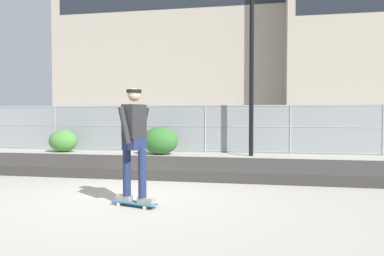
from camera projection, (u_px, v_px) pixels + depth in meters
name	position (u px, v px, depth m)	size (l,w,h in m)	color
ground_plane	(126.00, 200.00, 6.61)	(120.00, 120.00, 0.00)	#9E998E
gravel_berm	(173.00, 167.00, 9.93)	(14.28, 2.86, 0.24)	#33302D
skateboard	(135.00, 203.00, 6.17)	(0.82, 0.43, 0.07)	#2D608C
skater	(134.00, 137.00, 6.13)	(0.72, 0.62, 1.84)	gray
chain_fence	(205.00, 129.00, 15.01)	(19.51, 0.06, 1.85)	gray
street_lamp	(252.00, 43.00, 13.60)	(0.44, 0.44, 6.45)	black
parked_car_near	(145.00, 128.00, 17.89)	(4.55, 2.25, 1.66)	#566B4C
parked_car_mid	(291.00, 129.00, 16.94)	(4.55, 2.25, 1.66)	#B7BABF
library_building	(177.00, 32.00, 51.52)	(31.06, 10.10, 25.13)	#9E9384
office_block	(376.00, 37.00, 44.38)	(20.62, 13.32, 20.98)	#9E9384
shrub_left	(63.00, 141.00, 15.16)	(1.14, 0.94, 0.88)	#477F38
shrub_center	(160.00, 141.00, 14.19)	(1.34, 1.10, 1.04)	#336B2D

